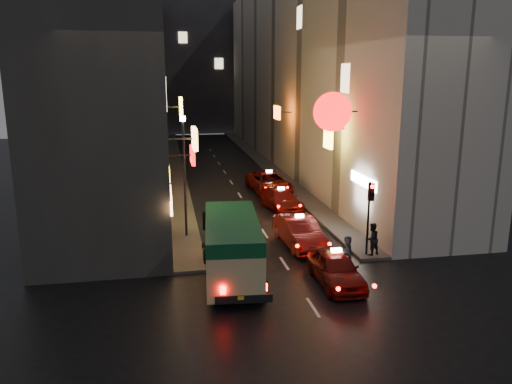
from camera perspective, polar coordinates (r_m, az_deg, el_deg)
ground at (r=15.74m, az=11.00°, el=-19.18°), size 120.00×120.00×0.00m
building_left at (r=46.38m, az=-14.41°, el=13.58°), size 7.39×52.34×18.00m
building_right at (r=48.12m, az=5.55°, el=13.90°), size 8.42×52.00×18.00m
building_far at (r=78.50m, az=-6.95°, el=15.03°), size 30.00×10.00×22.00m
sidewalk_left at (r=47.04m, az=-9.22°, el=2.88°), size 1.50×52.00×0.15m
sidewalk_right at (r=47.96m, az=0.99°, el=3.24°), size 1.50×52.00×0.15m
minibus at (r=20.67m, az=-2.75°, el=-5.73°), size 2.68×6.30×2.64m
taxi_near at (r=20.84m, az=9.11°, el=-8.29°), size 2.05×4.97×1.75m
taxi_second at (r=25.06m, az=4.97°, el=-4.28°), size 2.60×5.53×1.88m
taxi_third at (r=31.76m, az=2.88°, el=-0.67°), size 2.61×5.00×1.69m
taxi_far at (r=36.35m, az=1.51°, el=1.29°), size 2.72×5.63×1.90m
pedestrian_crossing at (r=21.43m, az=10.51°, el=-7.02°), size 0.60×0.77×2.08m
pedestrian_sidewalk at (r=23.95m, az=13.12°, el=-5.02°), size 0.75×0.61×1.74m
traffic_light at (r=23.39m, az=12.92°, el=-1.19°), size 0.26×0.43×3.50m
lamp_post at (r=25.73m, az=-8.19°, el=2.67°), size 0.28×0.28×6.22m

